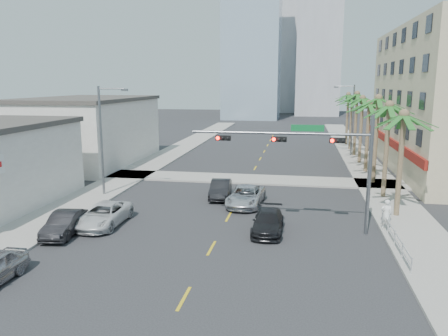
# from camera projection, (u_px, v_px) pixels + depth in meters

# --- Properties ---
(ground) EXTENTS (260.00, 260.00, 0.00)m
(ground) POSITION_uv_depth(u_px,v_px,m) (195.00, 279.00, 21.00)
(ground) COLOR #262628
(ground) RESTS_ON ground
(sidewalk_right) EXTENTS (4.00, 120.00, 0.15)m
(sidewalk_right) POSITION_uv_depth(u_px,v_px,m) (382.00, 189.00, 38.27)
(sidewalk_right) COLOR gray
(sidewalk_right) RESTS_ON ground
(sidewalk_left) EXTENTS (4.00, 120.00, 0.15)m
(sidewalk_left) POSITION_uv_depth(u_px,v_px,m) (124.00, 179.00, 42.35)
(sidewalk_left) COLOR gray
(sidewalk_left) RESTS_ON ground
(sidewalk_cross) EXTENTS (80.00, 4.00, 0.15)m
(sidewalk_cross) POSITION_uv_depth(u_px,v_px,m) (249.00, 179.00, 42.24)
(sidewalk_cross) COLOR gray
(sidewalk_cross) RESTS_ON ground
(building_left_far) EXTENTS (11.00, 18.00, 7.20)m
(building_left_far) POSITION_uv_depth(u_px,v_px,m) (88.00, 132.00, 50.67)
(building_left_far) COLOR beige
(building_left_far) RESTS_ON ground
(tower_far_left) EXTENTS (14.00, 14.00, 48.00)m
(tower_far_left) POSITION_uv_depth(u_px,v_px,m) (252.00, 23.00, 109.52)
(tower_far_left) COLOR #99B2C6
(tower_far_left) RESTS_ON ground
(tower_far_right) EXTENTS (12.00, 12.00, 60.00)m
(tower_far_right) POSITION_uv_depth(u_px,v_px,m) (320.00, 6.00, 119.97)
(tower_far_right) COLOR #ADADB2
(tower_far_right) RESTS_ON ground
(tower_far_center) EXTENTS (16.00, 16.00, 42.00)m
(tower_far_center) POSITION_uv_depth(u_px,v_px,m) (278.00, 45.00, 138.25)
(tower_far_center) COLOR #ADADB2
(tower_far_center) RESTS_ON ground
(traffic_signal_mast) EXTENTS (11.12, 0.54, 7.20)m
(traffic_signal_mast) POSITION_uv_depth(u_px,v_px,m) (316.00, 153.00, 26.72)
(traffic_signal_mast) COLOR slate
(traffic_signal_mast) RESTS_ON ground
(palm_tree_0) EXTENTS (4.80, 4.80, 7.80)m
(palm_tree_0) POSITION_uv_depth(u_px,v_px,m) (404.00, 116.00, 29.26)
(palm_tree_0) COLOR brown
(palm_tree_0) RESTS_ON ground
(palm_tree_1) EXTENTS (4.80, 4.80, 8.16)m
(palm_tree_1) POSITION_uv_depth(u_px,v_px,m) (389.00, 106.00, 34.21)
(palm_tree_1) COLOR brown
(palm_tree_1) RESTS_ON ground
(palm_tree_2) EXTENTS (4.80, 4.80, 8.52)m
(palm_tree_2) POSITION_uv_depth(u_px,v_px,m) (378.00, 99.00, 39.17)
(palm_tree_2) COLOR brown
(palm_tree_2) RESTS_ON ground
(palm_tree_3) EXTENTS (4.80, 4.80, 7.80)m
(palm_tree_3) POSITION_uv_depth(u_px,v_px,m) (369.00, 104.00, 44.33)
(palm_tree_3) COLOR brown
(palm_tree_3) RESTS_ON ground
(palm_tree_4) EXTENTS (4.80, 4.80, 8.16)m
(palm_tree_4) POSITION_uv_depth(u_px,v_px,m) (363.00, 99.00, 49.29)
(palm_tree_4) COLOR brown
(palm_tree_4) RESTS_ON ground
(palm_tree_5) EXTENTS (4.80, 4.80, 8.52)m
(palm_tree_5) POSITION_uv_depth(u_px,v_px,m) (357.00, 95.00, 54.25)
(palm_tree_5) COLOR brown
(palm_tree_5) RESTS_ON ground
(palm_tree_6) EXTENTS (4.80, 4.80, 7.80)m
(palm_tree_6) POSITION_uv_depth(u_px,v_px,m) (352.00, 99.00, 59.41)
(palm_tree_6) COLOR brown
(palm_tree_6) RESTS_ON ground
(palm_tree_7) EXTENTS (4.80, 4.80, 8.16)m
(palm_tree_7) POSITION_uv_depth(u_px,v_px,m) (348.00, 95.00, 64.36)
(palm_tree_7) COLOR brown
(palm_tree_7) RESTS_ON ground
(streetlight_left) EXTENTS (2.55, 0.25, 9.00)m
(streetlight_left) POSITION_uv_depth(u_px,v_px,m) (103.00, 135.00, 35.42)
(streetlight_left) COLOR slate
(streetlight_left) RESTS_ON ground
(streetlight_right) EXTENTS (2.55, 0.25, 9.00)m
(streetlight_right) POSITION_uv_depth(u_px,v_px,m) (351.00, 117.00, 54.88)
(streetlight_right) COLOR slate
(streetlight_right) RESTS_ON ground
(guardrail) EXTENTS (0.08, 8.08, 1.00)m
(guardrail) POSITION_uv_depth(u_px,v_px,m) (395.00, 236.00, 24.92)
(guardrail) COLOR silver
(guardrail) RESTS_ON ground
(car_parked_mid) EXTENTS (2.07, 4.50, 1.43)m
(car_parked_mid) POSITION_uv_depth(u_px,v_px,m) (64.00, 224.00, 26.94)
(car_parked_mid) COLOR black
(car_parked_mid) RESTS_ON ground
(car_parked_far) EXTENTS (2.41, 5.21, 1.45)m
(car_parked_far) POSITION_uv_depth(u_px,v_px,m) (104.00, 215.00, 28.72)
(car_parked_far) COLOR silver
(car_parked_far) RESTS_ON ground
(car_lane_left) EXTENTS (1.88, 4.51, 1.45)m
(car_lane_left) POSITION_uv_depth(u_px,v_px,m) (220.00, 189.00, 35.62)
(car_lane_left) COLOR black
(car_lane_left) RESTS_ON ground
(car_lane_center) EXTENTS (2.78, 5.42, 1.46)m
(car_lane_center) POSITION_uv_depth(u_px,v_px,m) (246.00, 196.00, 33.43)
(car_lane_center) COLOR silver
(car_lane_center) RESTS_ON ground
(car_lane_right) EXTENTS (1.88, 4.57, 1.32)m
(car_lane_right) POSITION_uv_depth(u_px,v_px,m) (268.00, 222.00, 27.43)
(car_lane_right) COLOR black
(car_lane_right) RESTS_ON ground
(pedestrian) EXTENTS (0.70, 0.47, 1.91)m
(pedestrian) POSITION_uv_depth(u_px,v_px,m) (386.00, 214.00, 27.54)
(pedestrian) COLOR white
(pedestrian) RESTS_ON sidewalk_right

